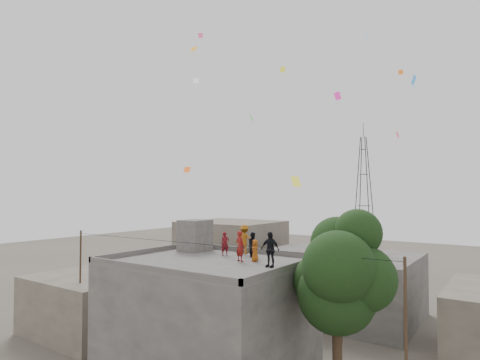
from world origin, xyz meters
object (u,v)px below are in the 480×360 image
at_px(tree, 341,275).
at_px(person_red_adult, 240,246).
at_px(stair_head_box, 195,235).
at_px(person_dark_adult, 270,249).
at_px(transmission_tower, 364,199).

bearing_deg(tree, person_red_adult, 176.39).
bearing_deg(stair_head_box, person_dark_adult, -17.71).
relative_size(tree, transmission_tower, 0.45).
distance_m(tree, person_red_adult, 5.94).
height_order(stair_head_box, person_dark_adult, stair_head_box).
height_order(transmission_tower, person_red_adult, transmission_tower).
bearing_deg(person_dark_adult, transmission_tower, 101.48).
relative_size(stair_head_box, person_dark_adult, 1.13).
relative_size(person_red_adult, person_dark_adult, 0.93).
relative_size(transmission_tower, person_dark_adult, 11.26).
bearing_deg(transmission_tower, stair_head_box, -88.77).
relative_size(transmission_tower, person_red_adult, 12.07).
xyz_separation_m(transmission_tower, person_dark_adult, (7.74, -39.62, -2.08)).
bearing_deg(person_dark_adult, tree, 3.76).
bearing_deg(tree, transmission_tower, 106.09).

